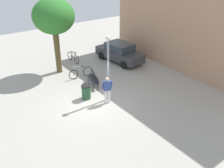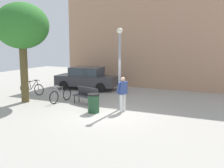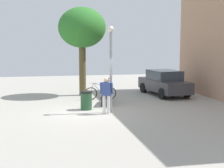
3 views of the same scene
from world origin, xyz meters
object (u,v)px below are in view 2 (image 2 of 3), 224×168
Objects in this scene: person_by_lamppost at (123,92)px; park_bench at (86,94)px; parked_car_charcoal at (87,78)px; lamppost at (120,61)px; bicycle_silver at (61,95)px; plaza_tree at (22,27)px; bicycle_black at (32,89)px; trash_bin at (94,103)px.

person_by_lamppost is 2.42m from park_bench.
lamppost is at bearing -44.30° from parked_car_charcoal.
lamppost is 4.15m from bicycle_silver.
parked_car_charcoal is (1.03, 4.94, -3.31)m from plaza_tree.
parked_car_charcoal is at bearing 120.40° from park_bench.
lamppost is 1.50m from person_by_lamppost.
bicycle_black is at bearing -123.68° from parked_car_charcoal.
bicycle_silver is at bearing 173.89° from person_by_lamppost.
park_bench is at bearing 172.61° from lamppost.
plaza_tree is 6.04m from parked_car_charcoal.
person_by_lamppost is 0.92× the size of bicycle_black.
parked_car_charcoal is at bearing 78.23° from plaza_tree.
bicycle_silver is at bearing -79.39° from parked_car_charcoal.
bicycle_silver is (-1.59, -0.12, -0.16)m from park_bench.
park_bench is at bearing 15.03° from plaza_tree.
lamppost is 2.19× the size of bicycle_black.
person_by_lamppost is 1.49m from trash_bin.
person_by_lamppost is at bearing 33.02° from trash_bin.
parked_car_charcoal is (-4.40, 4.29, -1.63)m from lamppost.
person_by_lamppost is 0.92× the size of bicycle_silver.
plaza_tree is at bearing 175.15° from trash_bin.
lamppost is 2.77m from park_bench.
plaza_tree is (-5.72, -0.38, 3.12)m from person_by_lamppost.
bicycle_black is at bearing 121.62° from plaza_tree.
person_by_lamppost is at bearing -44.25° from parked_car_charcoal.
plaza_tree reaches higher than bicycle_silver.
trash_bin is at bearing -20.90° from bicycle_black.
person_by_lamppost is at bearing -6.11° from bicycle_silver.
trash_bin is (5.63, -2.15, 0.07)m from bicycle_black.
park_bench is 4.57m from bicycle_black.
lamppost is at bearing -7.39° from park_bench.
park_bench is (-2.04, 0.26, -1.86)m from lamppost.
lamppost is at bearing 49.47° from trash_bin.
bicycle_silver is at bearing 156.70° from trash_bin.
person_by_lamppost reaches higher than trash_bin.
person_by_lamppost reaches higher than park_bench.
bicycle_black is 2.00× the size of trash_bin.
bicycle_black is (-2.89, 0.97, 0.00)m from bicycle_silver.
bicycle_black is 3.84m from parked_car_charcoal.
bicycle_silver is 3.05m from bicycle_black.
plaza_tree is at bearing -164.97° from park_bench.
lamppost is 5.72m from plaza_tree.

